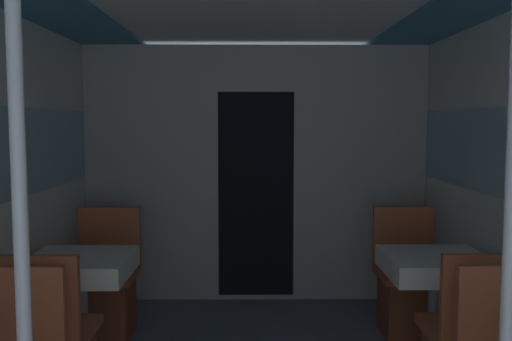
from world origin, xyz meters
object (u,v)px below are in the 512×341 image
Objects in this scene: support_pole_left_0 at (22,271)px; dining_table_left_1 at (80,273)px; chair_right_far_1 at (409,295)px; support_pole_right_0 at (509,270)px; chair_left_far_1 at (105,296)px; dining_table_right_1 at (436,272)px.

support_pole_left_0 reaches higher than dining_table_left_1.
support_pole_left_0 is at bearing 51.37° from chair_right_far_1.
dining_table_left_1 is 2.56m from support_pole_right_0.
support_pole_right_0 reaches higher than chair_left_far_1.
dining_table_right_1 is 0.66m from chair_right_far_1.
support_pole_right_0 is 2.45m from chair_right_far_1.
chair_left_far_1 reaches higher than dining_table_right_1.
support_pole_left_0 is 3.04m from chair_right_far_1.
chair_right_far_1 is at bearing 14.66° from dining_table_left_1.
dining_table_right_1 is (2.18, 0.00, 0.00)m from dining_table_left_1.
support_pole_right_0 reaches higher than dining_table_left_1.
dining_table_right_1 is at bearing 43.21° from support_pole_left_0.
chair_left_far_1 is at bearing 0.00° from chair_right_far_1.
dining_table_left_1 is (-0.35, 1.72, -0.47)m from support_pole_left_0.
chair_left_far_1 reaches higher than dining_table_left_1.
support_pole_left_0 is 1.00× the size of support_pole_right_0.
chair_right_far_1 reaches higher than dining_table_left_1.
support_pole_right_0 is (1.83, -1.72, 0.47)m from dining_table_left_1.
support_pole_right_0 is (1.48, 0.00, 0.00)m from support_pole_left_0.
support_pole_left_0 is at bearing -78.49° from dining_table_left_1.
chair_right_far_1 is (0.35, 2.29, -0.80)m from support_pole_right_0.
dining_table_right_1 is at bearing 165.34° from chair_left_far_1.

